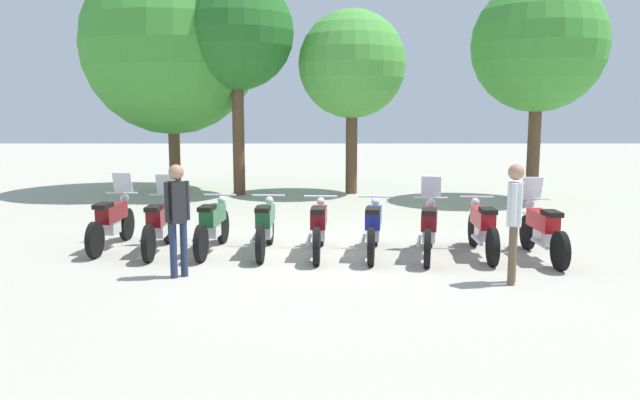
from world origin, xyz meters
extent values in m
plane|color=#ADA899|center=(0.00, 0.00, 0.00)|extent=(80.00, 80.00, 0.00)
cylinder|color=black|center=(-3.84, 1.18, 0.32)|extent=(0.13, 0.64, 0.64)
cylinder|color=black|center=(-3.90, -0.36, 0.32)|extent=(0.13, 0.64, 0.64)
cube|color=silver|center=(-3.84, 1.18, 0.66)|extent=(0.14, 0.36, 0.04)
cube|color=maroon|center=(-3.87, 0.46, 0.67)|extent=(0.30, 0.96, 0.30)
cube|color=silver|center=(-3.87, 0.41, 0.40)|extent=(0.24, 0.41, 0.24)
cube|color=black|center=(-3.88, 0.06, 0.86)|extent=(0.26, 0.45, 0.08)
cylinder|color=silver|center=(-3.84, 1.09, 0.64)|extent=(0.06, 0.23, 0.64)
cylinder|color=silver|center=(-3.84, 1.00, 0.97)|extent=(0.62, 0.06, 0.04)
sphere|color=silver|center=(-3.84, 1.13, 0.85)|extent=(0.17, 0.17, 0.16)
cylinder|color=silver|center=(-4.04, 0.12, 0.34)|extent=(0.10, 0.70, 0.07)
cube|color=silver|center=(-3.84, 1.06, 1.17)|extent=(0.37, 0.15, 0.39)
cylinder|color=black|center=(-2.92, 0.88, 0.32)|extent=(0.12, 0.64, 0.64)
cylinder|color=black|center=(-2.88, -0.67, 0.32)|extent=(0.12, 0.64, 0.64)
cube|color=silver|center=(-2.92, 0.88, 0.66)|extent=(0.13, 0.36, 0.04)
cube|color=maroon|center=(-2.90, 0.16, 0.67)|extent=(0.28, 0.96, 0.30)
cube|color=silver|center=(-2.90, 0.11, 0.40)|extent=(0.23, 0.41, 0.24)
cube|color=black|center=(-2.89, -0.24, 0.86)|extent=(0.25, 0.45, 0.08)
cylinder|color=silver|center=(-2.92, 0.79, 0.64)|extent=(0.06, 0.23, 0.64)
cylinder|color=silver|center=(-2.92, 0.70, 0.97)|extent=(0.62, 0.05, 0.04)
sphere|color=silver|center=(-2.92, 0.83, 0.85)|extent=(0.16, 0.16, 0.16)
cylinder|color=silver|center=(-3.05, -0.20, 0.34)|extent=(0.09, 0.70, 0.07)
cube|color=silver|center=(-2.92, 0.76, 1.17)|extent=(0.36, 0.14, 0.39)
cylinder|color=black|center=(-1.87, 0.90, 0.32)|extent=(0.15, 0.65, 0.64)
cylinder|color=black|center=(-2.00, -0.65, 0.32)|extent=(0.15, 0.65, 0.64)
cube|color=silver|center=(-1.87, 0.90, 0.66)|extent=(0.15, 0.37, 0.04)
cube|color=#1E6033|center=(-1.93, 0.17, 0.67)|extent=(0.34, 0.97, 0.30)
cube|color=silver|center=(-1.93, 0.12, 0.40)|extent=(0.25, 0.42, 0.24)
cube|color=black|center=(-1.96, -0.22, 0.86)|extent=(0.28, 0.46, 0.08)
cylinder|color=silver|center=(-1.88, 0.81, 0.64)|extent=(0.07, 0.23, 0.64)
cylinder|color=silver|center=(-1.89, 0.72, 0.97)|extent=(0.62, 0.09, 0.04)
sphere|color=silver|center=(-1.87, 0.85, 0.85)|extent=(0.17, 0.17, 0.16)
cylinder|color=silver|center=(-2.12, -0.16, 0.34)|extent=(0.13, 0.70, 0.07)
cylinder|color=black|center=(-0.95, 0.81, 0.32)|extent=(0.11, 0.64, 0.64)
cylinder|color=black|center=(-0.98, -0.74, 0.32)|extent=(0.11, 0.64, 0.64)
cube|color=silver|center=(-0.95, 0.81, 0.66)|extent=(0.13, 0.36, 0.04)
cube|color=#1E6033|center=(-0.97, 0.08, 0.67)|extent=(0.28, 0.96, 0.30)
cube|color=silver|center=(-0.97, 0.03, 0.40)|extent=(0.23, 0.40, 0.24)
cube|color=black|center=(-0.98, -0.32, 0.86)|extent=(0.25, 0.45, 0.08)
cylinder|color=silver|center=(-0.95, 0.72, 0.64)|extent=(0.06, 0.23, 0.64)
cylinder|color=silver|center=(-0.95, 0.63, 0.97)|extent=(0.62, 0.05, 0.04)
sphere|color=silver|center=(-0.95, 0.76, 0.85)|extent=(0.16, 0.16, 0.16)
cylinder|color=silver|center=(-1.13, -0.26, 0.34)|extent=(0.09, 0.70, 0.07)
cylinder|color=black|center=(0.04, 0.67, 0.32)|extent=(0.13, 0.64, 0.64)
cylinder|color=black|center=(-0.04, -0.87, 0.32)|extent=(0.13, 0.64, 0.64)
cube|color=silver|center=(0.04, 0.67, 0.66)|extent=(0.14, 0.37, 0.04)
cube|color=maroon|center=(0.00, -0.05, 0.67)|extent=(0.30, 0.96, 0.30)
cube|color=silver|center=(0.00, -0.10, 0.40)|extent=(0.24, 0.41, 0.24)
cube|color=black|center=(-0.02, -0.45, 0.86)|extent=(0.26, 0.45, 0.08)
cylinder|color=silver|center=(0.03, 0.58, 0.64)|extent=(0.06, 0.23, 0.64)
cylinder|color=silver|center=(0.03, 0.49, 0.97)|extent=(0.62, 0.07, 0.04)
sphere|color=silver|center=(0.03, 0.62, 0.85)|extent=(0.17, 0.17, 0.16)
cylinder|color=silver|center=(-0.17, -0.39, 0.34)|extent=(0.10, 0.70, 0.07)
cylinder|color=black|center=(1.07, 0.64, 0.32)|extent=(0.18, 0.65, 0.64)
cylinder|color=black|center=(0.87, -0.90, 0.32)|extent=(0.18, 0.65, 0.64)
cube|color=silver|center=(1.07, 0.64, 0.66)|extent=(0.17, 0.37, 0.04)
cube|color=navy|center=(0.97, -0.08, 0.67)|extent=(0.38, 0.98, 0.30)
cube|color=silver|center=(0.97, -0.13, 0.40)|extent=(0.27, 0.43, 0.24)
cube|color=black|center=(0.92, -0.48, 0.86)|extent=(0.30, 0.47, 0.08)
cylinder|color=silver|center=(1.06, 0.55, 0.64)|extent=(0.08, 0.23, 0.64)
cylinder|color=silver|center=(1.05, 0.46, 0.97)|extent=(0.62, 0.12, 0.04)
sphere|color=silver|center=(1.06, 0.59, 0.85)|extent=(0.18, 0.18, 0.16)
cylinder|color=silver|center=(0.77, -0.41, 0.34)|extent=(0.16, 0.70, 0.07)
cylinder|color=black|center=(2.09, 0.50, 0.32)|extent=(0.23, 0.65, 0.64)
cylinder|color=black|center=(1.78, -1.02, 0.32)|extent=(0.23, 0.65, 0.64)
cube|color=silver|center=(2.09, 0.50, 0.66)|extent=(0.19, 0.38, 0.04)
cube|color=maroon|center=(1.94, -0.21, 0.67)|extent=(0.45, 0.98, 0.30)
cube|color=silver|center=(1.93, -0.26, 0.40)|extent=(0.30, 0.44, 0.24)
cube|color=black|center=(1.86, -0.60, 0.86)|extent=(0.32, 0.48, 0.08)
cylinder|color=silver|center=(2.07, 0.41, 0.64)|extent=(0.10, 0.23, 0.64)
cylinder|color=silver|center=(2.06, 0.32, 0.97)|extent=(0.61, 0.16, 0.04)
sphere|color=silver|center=(2.08, 0.45, 0.85)|extent=(0.19, 0.19, 0.16)
cylinder|color=silver|center=(1.72, -0.52, 0.34)|extent=(0.21, 0.70, 0.07)
cube|color=silver|center=(2.07, 0.38, 1.17)|extent=(0.38, 0.20, 0.39)
cylinder|color=black|center=(2.94, 0.61, 0.32)|extent=(0.13, 0.64, 0.64)
cylinder|color=black|center=(2.87, -0.93, 0.32)|extent=(0.13, 0.64, 0.64)
cube|color=silver|center=(2.94, 0.61, 0.66)|extent=(0.14, 0.37, 0.04)
cube|color=red|center=(2.90, -0.11, 0.67)|extent=(0.30, 0.96, 0.30)
cube|color=silver|center=(2.90, -0.16, 0.40)|extent=(0.24, 0.41, 0.24)
cube|color=black|center=(2.89, -0.51, 0.86)|extent=(0.26, 0.45, 0.08)
cylinder|color=silver|center=(2.93, 0.52, 0.64)|extent=(0.06, 0.23, 0.64)
cylinder|color=silver|center=(2.93, 0.43, 0.97)|extent=(0.62, 0.06, 0.04)
sphere|color=silver|center=(2.94, 0.56, 0.85)|extent=(0.17, 0.17, 0.16)
cylinder|color=silver|center=(2.73, -0.45, 0.34)|extent=(0.10, 0.70, 0.07)
cylinder|color=black|center=(3.87, 0.33, 0.32)|extent=(0.10, 0.64, 0.64)
cylinder|color=black|center=(3.87, -1.22, 0.32)|extent=(0.10, 0.64, 0.64)
cube|color=silver|center=(3.87, 0.33, 0.66)|extent=(0.12, 0.36, 0.04)
cube|color=red|center=(3.87, -0.39, 0.67)|extent=(0.26, 0.95, 0.30)
cube|color=silver|center=(3.87, -0.44, 0.40)|extent=(0.22, 0.40, 0.24)
cube|color=black|center=(3.87, -0.79, 0.86)|extent=(0.24, 0.44, 0.08)
cylinder|color=silver|center=(3.87, 0.24, 0.64)|extent=(0.05, 0.23, 0.64)
cylinder|color=silver|center=(3.87, 0.15, 0.97)|extent=(0.62, 0.04, 0.04)
sphere|color=silver|center=(3.87, 0.28, 0.85)|extent=(0.16, 0.16, 0.16)
cylinder|color=silver|center=(3.71, -0.74, 0.34)|extent=(0.07, 0.70, 0.07)
cube|color=silver|center=(3.87, 0.21, 1.17)|extent=(0.36, 0.13, 0.39)
cylinder|color=#232D4C|center=(-2.08, -1.57, 0.42)|extent=(0.15, 0.15, 0.85)
cylinder|color=#232D4C|center=(-2.22, -1.67, 0.42)|extent=(0.15, 0.15, 0.85)
cube|color=#262628|center=(-2.15, -1.62, 1.17)|extent=(0.29, 0.29, 0.64)
cylinder|color=#262628|center=(-2.02, -1.53, 1.18)|extent=(0.11, 0.11, 0.60)
cylinder|color=#262628|center=(-2.28, -1.71, 1.18)|extent=(0.11, 0.11, 0.60)
sphere|color=#A87A5B|center=(-2.15, -1.62, 1.63)|extent=(0.32, 0.32, 0.23)
cylinder|color=brown|center=(2.83, -2.06, 0.43)|extent=(0.14, 0.14, 0.87)
cylinder|color=brown|center=(2.89, -1.90, 0.43)|extent=(0.14, 0.14, 0.87)
cube|color=silver|center=(2.86, -1.98, 1.19)|extent=(0.27, 0.28, 0.65)
cylinder|color=silver|center=(2.80, -2.13, 1.21)|extent=(0.10, 0.10, 0.62)
cylinder|color=silver|center=(2.92, -1.83, 1.21)|extent=(0.10, 0.10, 0.62)
sphere|color=#A87A5B|center=(2.86, -1.98, 1.66)|extent=(0.30, 0.30, 0.23)
cylinder|color=brown|center=(-4.69, 9.01, 1.33)|extent=(0.36, 0.36, 2.67)
sphere|color=#3D8E33|center=(-4.69, 9.01, 4.62)|extent=(5.60, 5.60, 5.60)
cylinder|color=brown|center=(-2.47, 7.96, 1.85)|extent=(0.36, 0.36, 3.70)
sphere|color=#236623|center=(-2.47, 7.96, 4.90)|extent=(3.43, 3.43, 3.43)
cylinder|color=brown|center=(1.00, 8.31, 1.42)|extent=(0.36, 0.36, 2.84)
sphere|color=#4C9E3D|center=(1.00, 8.31, 3.99)|extent=(3.30, 3.30, 3.30)
cylinder|color=brown|center=(6.20, 6.91, 1.55)|extent=(0.36, 0.36, 3.09)
sphere|color=#3D8E33|center=(6.20, 6.91, 4.41)|extent=(3.77, 3.77, 3.77)
camera|label=1|loc=(0.02, -10.80, 2.51)|focal=34.36mm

